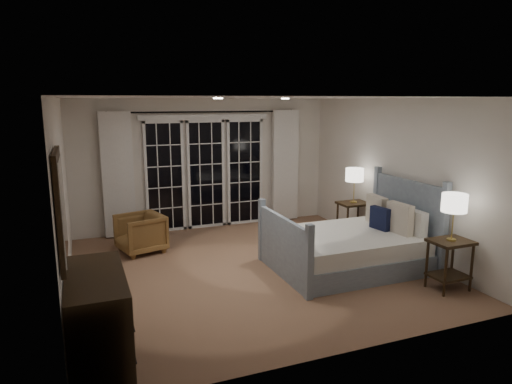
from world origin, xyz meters
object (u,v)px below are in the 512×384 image
object	(u,v)px
lamp_left	(454,203)
lamp_right	(355,175)
nightstand_right	(353,215)
nightstand_left	(450,257)
armchair	(141,233)
dresser	(98,320)
bed	(351,246)

from	to	relation	value
lamp_left	lamp_right	xyz separation A→B (m)	(0.08, 2.39, -0.00)
nightstand_right	lamp_left	size ratio (longest dim) A/B	1.09
nightstand_left	lamp_right	world-z (taller)	lamp_right
nightstand_right	lamp_left	bearing A→B (deg)	-91.94
lamp_right	armchair	bearing A→B (deg)	170.06
dresser	armchair	bearing A→B (deg)	75.81
nightstand_right	dresser	world-z (taller)	dresser
nightstand_left	armchair	world-z (taller)	nightstand_left
bed	lamp_right	xyz separation A→B (m)	(0.82, 1.22, 0.84)
lamp_left	dresser	bearing A→B (deg)	-178.02
nightstand_right	armchair	bearing A→B (deg)	170.06
nightstand_right	dresser	xyz separation A→B (m)	(-4.47, -2.54, 0.00)
bed	lamp_left	bearing A→B (deg)	-57.82
nightstand_left	lamp_left	world-z (taller)	lamp_left
bed	lamp_right	size ratio (longest dim) A/B	3.54
nightstand_left	dresser	size ratio (longest dim) A/B	0.53
dresser	lamp_right	bearing A→B (deg)	29.65
nightstand_right	lamp_right	size ratio (longest dim) A/B	1.10
bed	armchair	distance (m)	3.39
lamp_right	bed	bearing A→B (deg)	-124.06
nightstand_right	lamp_right	xyz separation A→B (m)	(0.00, 0.00, 0.72)
nightstand_left	armchair	bearing A→B (deg)	139.73
nightstand_right	lamp_left	world-z (taller)	lamp_left
bed	nightstand_left	xyz separation A→B (m)	(0.74, -1.18, 0.12)
nightstand_right	lamp_right	distance (m)	0.72
lamp_right	nightstand_left	bearing A→B (deg)	-91.94
nightstand_left	nightstand_right	distance (m)	2.39
bed	nightstand_left	size ratio (longest dim) A/B	3.23
lamp_left	lamp_right	distance (m)	2.39
armchair	bed	bearing A→B (deg)	41.69
nightstand_left	nightstand_right	size ratio (longest dim) A/B	1.00
bed	nightstand_right	bearing A→B (deg)	55.94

